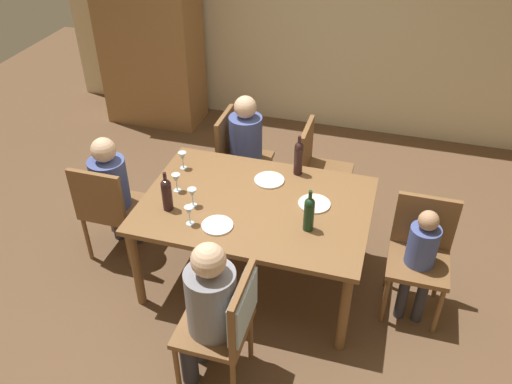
{
  "coord_description": "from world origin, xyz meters",
  "views": [
    {
      "loc": [
        0.89,
        -3.04,
        3.14
      ],
      "look_at": [
        0.0,
        0.0,
        0.86
      ],
      "focal_mm": 37.3,
      "sensor_mm": 36.0,
      "label": 1
    }
  ],
  "objects_px": {
    "wine_bottle_dark_red": "(167,193)",
    "chair_left_end": "(108,205)",
    "chair_right_end": "(420,248)",
    "person_child_small": "(420,256)",
    "dinner_plate_guest_right": "(269,180)",
    "dining_table": "(256,211)",
    "person_man_guest": "(208,305)",
    "armoire_cabinet": "(149,31)",
    "dinner_plate_host": "(314,204)",
    "person_woman_host": "(112,187)",
    "wine_glass_centre": "(183,157)",
    "chair_near": "(231,318)",
    "wine_glass_far": "(192,194)",
    "chair_far_right": "(318,166)",
    "wine_glass_near_right": "(189,212)",
    "chair_far_left": "(237,153)",
    "wine_glass_near_left": "(176,179)",
    "person_man_bearded": "(248,144)",
    "dinner_plate_guest_left": "(217,225)",
    "wine_bottle_short_olive": "(299,157)",
    "wine_bottle_tall_green": "(309,213)"
  },
  "relations": [
    {
      "from": "dining_table",
      "to": "person_man_guest",
      "type": "height_order",
      "value": "person_man_guest"
    },
    {
      "from": "chair_far_left",
      "to": "dinner_plate_host",
      "type": "distance_m",
      "value": 1.27
    },
    {
      "from": "armoire_cabinet",
      "to": "wine_bottle_tall_green",
      "type": "height_order",
      "value": "armoire_cabinet"
    },
    {
      "from": "wine_bottle_dark_red",
      "to": "chair_far_left",
      "type": "bearing_deg",
      "value": 83.95
    },
    {
      "from": "chair_near",
      "to": "dinner_plate_host",
      "type": "xyz_separation_m",
      "value": [
        0.3,
        1.07,
        0.17
      ]
    },
    {
      "from": "wine_glass_centre",
      "to": "dinner_plate_guest_left",
      "type": "distance_m",
      "value": 0.82
    },
    {
      "from": "chair_near",
      "to": "wine_bottle_dark_red",
      "type": "relative_size",
      "value": 2.91
    },
    {
      "from": "chair_right_end",
      "to": "person_child_small",
      "type": "bearing_deg",
      "value": 90.0
    },
    {
      "from": "chair_far_left",
      "to": "person_man_guest",
      "type": "distance_m",
      "value": 2.0
    },
    {
      "from": "chair_near",
      "to": "dining_table",
      "type": "bearing_deg",
      "value": 7.26
    },
    {
      "from": "person_child_small",
      "to": "wine_glass_near_left",
      "type": "distance_m",
      "value": 1.88
    },
    {
      "from": "wine_glass_near_right",
      "to": "dinner_plate_guest_left",
      "type": "relative_size",
      "value": 0.66
    },
    {
      "from": "person_woman_host",
      "to": "person_man_guest",
      "type": "height_order",
      "value": "person_man_guest"
    },
    {
      "from": "dining_table",
      "to": "wine_glass_near_left",
      "type": "xyz_separation_m",
      "value": [
        -0.63,
        -0.02,
        0.18
      ]
    },
    {
      "from": "chair_left_end",
      "to": "chair_right_end",
      "type": "relative_size",
      "value": 1.0
    },
    {
      "from": "dinner_plate_host",
      "to": "dinner_plate_guest_right",
      "type": "height_order",
      "value": "same"
    },
    {
      "from": "person_woman_host",
      "to": "armoire_cabinet",
      "type": "bearing_deg",
      "value": 107.27
    },
    {
      "from": "chair_near",
      "to": "chair_right_end",
      "type": "xyz_separation_m",
      "value": [
        1.1,
        1.06,
        -0.06
      ]
    },
    {
      "from": "chair_left_end",
      "to": "chair_near",
      "type": "xyz_separation_m",
      "value": [
        1.35,
        -0.88,
        0.06
      ]
    },
    {
      "from": "person_woman_host",
      "to": "dinner_plate_host",
      "type": "xyz_separation_m",
      "value": [
        1.65,
        0.08,
        0.12
      ]
    },
    {
      "from": "person_man_bearded",
      "to": "wine_glass_near_right",
      "type": "bearing_deg",
      "value": -1.01
    },
    {
      "from": "wine_bottle_dark_red",
      "to": "wine_bottle_short_olive",
      "type": "xyz_separation_m",
      "value": [
        0.81,
        0.72,
        0.02
      ]
    },
    {
      "from": "wine_glass_near_left",
      "to": "wine_glass_near_right",
      "type": "relative_size",
      "value": 1.0
    },
    {
      "from": "wine_bottle_dark_red",
      "to": "dinner_plate_guest_right",
      "type": "bearing_deg",
      "value": 41.95
    },
    {
      "from": "chair_near",
      "to": "dinner_plate_host",
      "type": "bearing_deg",
      "value": -15.5
    },
    {
      "from": "wine_bottle_short_olive",
      "to": "person_child_small",
      "type": "bearing_deg",
      "value": -26.09
    },
    {
      "from": "wine_bottle_dark_red",
      "to": "wine_bottle_short_olive",
      "type": "distance_m",
      "value": 1.08
    },
    {
      "from": "chair_far_right",
      "to": "wine_glass_far",
      "type": "bearing_deg",
      "value": -32.91
    },
    {
      "from": "chair_right_end",
      "to": "armoire_cabinet",
      "type": "bearing_deg",
      "value": -35.38
    },
    {
      "from": "chair_far_left",
      "to": "wine_glass_near_right",
      "type": "distance_m",
      "value": 1.38
    },
    {
      "from": "armoire_cabinet",
      "to": "person_child_small",
      "type": "bearing_deg",
      "value": -36.69
    },
    {
      "from": "chair_far_right",
      "to": "person_child_small",
      "type": "xyz_separation_m",
      "value": [
        0.93,
        -1.0,
        0.03
      ]
    },
    {
      "from": "chair_right_end",
      "to": "dinner_plate_guest_right",
      "type": "height_order",
      "value": "chair_right_end"
    },
    {
      "from": "wine_glass_centre",
      "to": "dinner_plate_host",
      "type": "relative_size",
      "value": 0.62
    },
    {
      "from": "person_man_bearded",
      "to": "dinner_plate_guest_right",
      "type": "bearing_deg",
      "value": 29.45
    },
    {
      "from": "wine_bottle_short_olive",
      "to": "wine_glass_near_left",
      "type": "bearing_deg",
      "value": -149.59
    },
    {
      "from": "dining_table",
      "to": "wine_bottle_tall_green",
      "type": "bearing_deg",
      "value": -23.47
    },
    {
      "from": "armoire_cabinet",
      "to": "dining_table",
      "type": "height_order",
      "value": "armoire_cabinet"
    },
    {
      "from": "armoire_cabinet",
      "to": "person_man_bearded",
      "type": "xyz_separation_m",
      "value": [
        1.59,
        -1.37,
        -0.45
      ]
    },
    {
      "from": "wine_bottle_dark_red",
      "to": "chair_left_end",
      "type": "bearing_deg",
      "value": 165.71
    },
    {
      "from": "armoire_cabinet",
      "to": "dinner_plate_guest_right",
      "type": "bearing_deg",
      "value": -45.97
    },
    {
      "from": "wine_glass_far",
      "to": "wine_bottle_dark_red",
      "type": "bearing_deg",
      "value": -151.2
    },
    {
      "from": "wine_bottle_dark_red",
      "to": "wine_glass_near_right",
      "type": "relative_size",
      "value": 2.12
    },
    {
      "from": "chair_far_right",
      "to": "wine_glass_near_right",
      "type": "distance_m",
      "value": 1.53
    },
    {
      "from": "person_man_guest",
      "to": "wine_bottle_dark_red",
      "type": "bearing_deg",
      "value": 38.29
    },
    {
      "from": "armoire_cabinet",
      "to": "chair_near",
      "type": "height_order",
      "value": "armoire_cabinet"
    },
    {
      "from": "person_child_small",
      "to": "wine_bottle_short_olive",
      "type": "height_order",
      "value": "wine_bottle_short_olive"
    },
    {
      "from": "person_woman_host",
      "to": "wine_glass_centre",
      "type": "bearing_deg",
      "value": 26.64
    },
    {
      "from": "chair_far_right",
      "to": "person_child_small",
      "type": "height_order",
      "value": "person_child_small"
    },
    {
      "from": "chair_right_end",
      "to": "dinner_plate_guest_left",
      "type": "xyz_separation_m",
      "value": [
        -1.41,
        -0.42,
        0.23
      ]
    }
  ]
}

